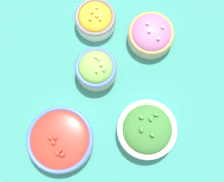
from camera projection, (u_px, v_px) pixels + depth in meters
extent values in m
plane|color=#337F75|center=(112.00, 93.00, 0.88)|extent=(3.00, 3.00, 0.00)
cylinder|color=beige|center=(150.00, 36.00, 0.89)|extent=(0.13, 0.13, 0.04)
torus|color=#997A4C|center=(151.00, 33.00, 0.88)|extent=(0.13, 0.13, 0.01)
ellipsoid|color=#9E5B8E|center=(151.00, 33.00, 0.88)|extent=(0.11, 0.11, 0.04)
cube|color=#C699C1|center=(159.00, 39.00, 0.85)|extent=(0.01, 0.01, 0.01)
cube|color=#C699C1|center=(147.00, 24.00, 0.86)|extent=(0.01, 0.01, 0.01)
cube|color=#C699C1|center=(150.00, 31.00, 0.85)|extent=(0.01, 0.01, 0.01)
cube|color=#C699C1|center=(163.00, 27.00, 0.85)|extent=(0.01, 0.01, 0.01)
cylinder|color=beige|center=(96.00, 70.00, 0.87)|extent=(0.11, 0.11, 0.05)
torus|color=#4766B7|center=(96.00, 67.00, 0.84)|extent=(0.11, 0.11, 0.01)
ellipsoid|color=#7ABC4C|center=(96.00, 67.00, 0.84)|extent=(0.09, 0.09, 0.06)
ellipsoid|color=#99D166|center=(104.00, 70.00, 0.81)|extent=(0.01, 0.01, 0.01)
ellipsoid|color=#99D166|center=(99.00, 59.00, 0.82)|extent=(0.01, 0.01, 0.01)
ellipsoid|color=#99D166|center=(104.00, 68.00, 0.81)|extent=(0.01, 0.01, 0.01)
ellipsoid|color=#99D166|center=(97.00, 71.00, 0.81)|extent=(0.01, 0.01, 0.01)
ellipsoid|color=#99D166|center=(96.00, 57.00, 0.82)|extent=(0.01, 0.01, 0.01)
ellipsoid|color=#99D166|center=(101.00, 65.00, 0.81)|extent=(0.01, 0.01, 0.01)
cylinder|color=white|center=(146.00, 130.00, 0.84)|extent=(0.16, 0.16, 0.04)
torus|color=silver|center=(147.00, 129.00, 0.82)|extent=(0.16, 0.16, 0.01)
ellipsoid|color=#387533|center=(147.00, 129.00, 0.82)|extent=(0.13, 0.13, 0.05)
ellipsoid|color=#47893D|center=(152.00, 135.00, 0.79)|extent=(0.01, 0.01, 0.01)
ellipsoid|color=#47893D|center=(151.00, 119.00, 0.80)|extent=(0.02, 0.02, 0.01)
ellipsoid|color=#47893D|center=(141.00, 130.00, 0.79)|extent=(0.02, 0.02, 0.01)
ellipsoid|color=#47893D|center=(142.00, 129.00, 0.79)|extent=(0.02, 0.01, 0.01)
ellipsoid|color=#47893D|center=(156.00, 115.00, 0.80)|extent=(0.02, 0.02, 0.01)
ellipsoid|color=#47893D|center=(141.00, 117.00, 0.80)|extent=(0.01, 0.01, 0.01)
cylinder|color=white|center=(96.00, 20.00, 0.90)|extent=(0.12, 0.12, 0.04)
torus|color=slate|center=(95.00, 17.00, 0.88)|extent=(0.12, 0.12, 0.01)
ellipsoid|color=orange|center=(95.00, 17.00, 0.88)|extent=(0.09, 0.09, 0.04)
cube|color=#F4A828|center=(90.00, 19.00, 0.86)|extent=(0.01, 0.01, 0.01)
cube|color=#F4A828|center=(92.00, 12.00, 0.86)|extent=(0.01, 0.01, 0.01)
cube|color=#F4A828|center=(93.00, 11.00, 0.86)|extent=(0.01, 0.01, 0.01)
cube|color=#F4A828|center=(97.00, 16.00, 0.86)|extent=(0.01, 0.01, 0.01)
cube|color=#F4A828|center=(97.00, 7.00, 0.87)|extent=(0.01, 0.01, 0.01)
cube|color=#F4A828|center=(100.00, 19.00, 0.86)|extent=(0.01, 0.01, 0.01)
cylinder|color=silver|center=(61.00, 140.00, 0.84)|extent=(0.18, 0.18, 0.04)
torus|color=#4766B7|center=(60.00, 139.00, 0.82)|extent=(0.18, 0.18, 0.01)
ellipsoid|color=red|center=(60.00, 139.00, 0.82)|extent=(0.16, 0.16, 0.02)
ellipsoid|color=red|center=(60.00, 150.00, 0.80)|extent=(0.02, 0.01, 0.01)
ellipsoid|color=red|center=(63.00, 155.00, 0.79)|extent=(0.02, 0.02, 0.01)
ellipsoid|color=red|center=(51.00, 138.00, 0.80)|extent=(0.01, 0.02, 0.01)
ellipsoid|color=red|center=(55.00, 137.00, 0.80)|extent=(0.02, 0.02, 0.01)
ellipsoid|color=red|center=(53.00, 142.00, 0.80)|extent=(0.02, 0.02, 0.01)
ellipsoid|color=red|center=(57.00, 153.00, 0.79)|extent=(0.02, 0.02, 0.01)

